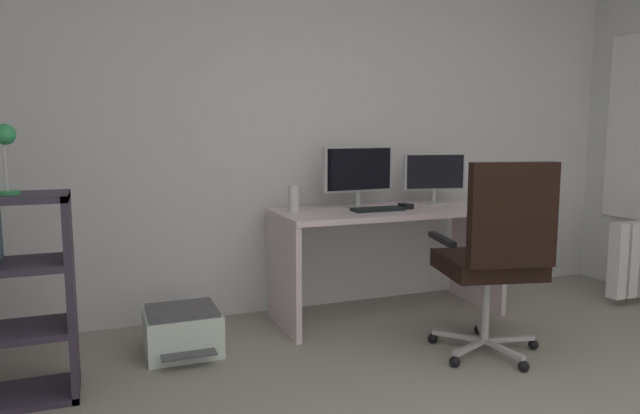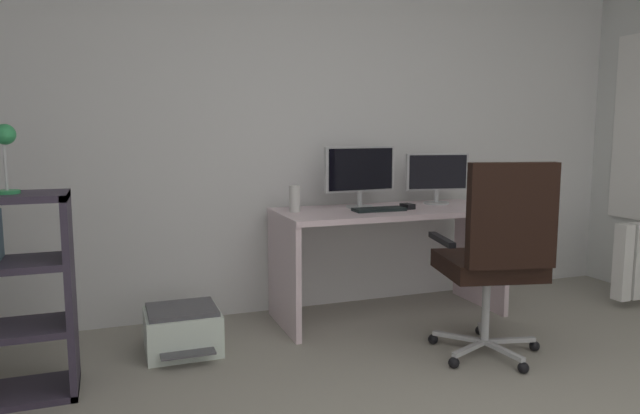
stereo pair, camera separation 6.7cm
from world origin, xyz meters
name	(u,v)px [view 1 (the left image)]	position (x,y,z in m)	size (l,w,h in m)	color
wall_back	(298,129)	(0.00, 2.63, 1.26)	(5.19, 0.10, 2.53)	silver
desk	(387,237)	(0.48, 2.19, 0.55)	(1.51, 0.65, 0.74)	silver
monitor_main	(358,172)	(0.31, 2.30, 0.98)	(0.52, 0.18, 0.41)	#B2B5B7
monitor_secondary	(434,174)	(0.91, 2.30, 0.94)	(0.45, 0.18, 0.36)	#B2B5B7
keyboard	(378,209)	(0.37, 2.11, 0.75)	(0.34, 0.13, 0.02)	black
computer_mouse	(406,206)	(0.59, 2.14, 0.75)	(0.06, 0.10, 0.03)	black
desktop_speaker	(294,199)	(-0.16, 2.26, 0.82)	(0.07, 0.07, 0.17)	silver
office_chair	(496,251)	(0.66, 1.29, 0.61)	(0.64, 0.65, 1.10)	#B7BABC
desk_lamp	(5,147)	(-1.70, 1.70, 1.18)	(0.11, 0.11, 0.31)	#2F9754
printer	(183,331)	(-0.92, 2.00, 0.13)	(0.41, 0.45, 0.26)	silver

